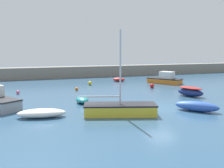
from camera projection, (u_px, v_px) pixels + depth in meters
name	position (u px, v px, depth m)	size (l,w,h in m)	color
ground_plane	(161.00, 110.00, 21.01)	(120.00, 120.00, 0.20)	#2D5170
harbor_breakwater	(87.00, 71.00, 45.32)	(66.82, 2.47, 1.94)	gray
dinghy_near_pier	(82.00, 100.00, 23.29)	(1.32, 2.23, 0.59)	teal
rowboat_with_red_cover	(190.00, 91.00, 26.52)	(2.28, 3.15, 1.01)	navy
rowboat_blue_near	(197.00, 106.00, 20.11)	(3.13, 3.29, 0.80)	#2D56B7
rowboat_white_midwater	(41.00, 113.00, 18.29)	(3.69, 2.00, 0.63)	white
sailboat_tall_mast	(120.00, 109.00, 18.93)	(5.85, 3.37, 6.40)	yellow
fishing_dinghy_green	(119.00, 79.00, 38.83)	(2.16, 1.82, 0.60)	red
cabin_cruiser_white	(165.00, 79.00, 36.61)	(4.37, 5.22, 1.74)	orange
mooring_buoy_yellow	(90.00, 83.00, 34.89)	(0.53, 0.53, 0.53)	yellow
mooring_buoy_pink	(18.00, 92.00, 27.88)	(0.41, 0.41, 0.41)	#EA668C
mooring_buoy_red	(152.00, 86.00, 32.22)	(0.57, 0.57, 0.57)	red
mooring_buoy_orange	(77.00, 89.00, 30.25)	(0.39, 0.39, 0.39)	orange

